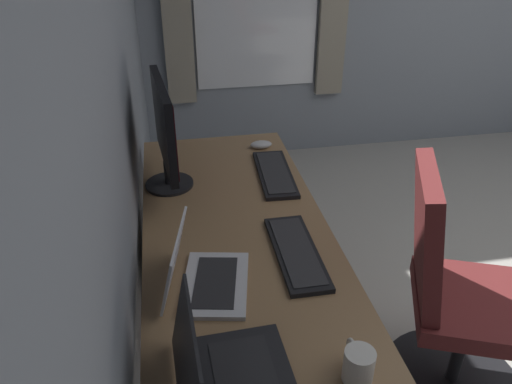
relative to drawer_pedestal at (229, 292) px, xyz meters
The scene contains 11 objects.
wall_back 1.08m from the drawer_pedestal, 132.04° to the left, with size 5.30×0.10×2.60m, color #8C939E.
desk 0.38m from the drawer_pedestal, behind, with size 1.90×0.68×0.73m.
drawer_pedestal is the anchor object (origin of this frame).
monitor_primary 0.72m from the drawer_pedestal, 35.49° to the left, with size 0.48×0.20×0.44m.
laptop_leftmost 0.89m from the drawer_pedestal, behind, with size 0.35×0.30×0.24m.
laptop_left 0.59m from the drawer_pedestal, 160.99° to the left, with size 0.34×0.30×0.20m.
keyboard_main 0.53m from the drawer_pedestal, 144.49° to the right, with size 0.42×0.14×0.02m.
keyboard_spare 0.54m from the drawer_pedestal, 42.12° to the right, with size 0.43×0.16×0.02m.
mouse_main 0.74m from the drawer_pedestal, 23.51° to the right, with size 0.06×0.10×0.03m, color silver.
coffee_mug 0.94m from the drawer_pedestal, 164.36° to the right, with size 0.12×0.08×0.09m.
office_chair 0.88m from the drawer_pedestal, 112.46° to the right, with size 0.57×0.61×0.97m.
Camera 1 is at (-1.25, 2.18, 1.77)m, focal length 35.28 mm.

